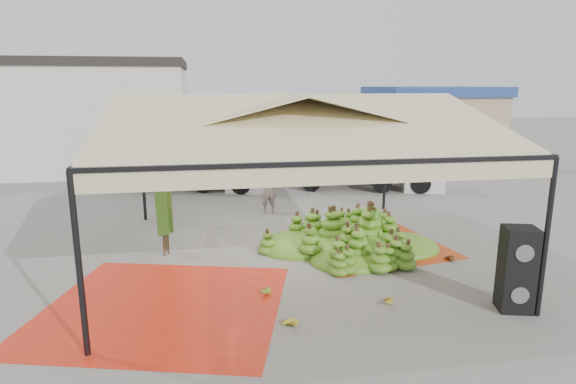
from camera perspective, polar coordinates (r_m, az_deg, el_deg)
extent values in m
plane|color=slate|center=(12.31, 0.27, -7.47)|extent=(90.00, 90.00, 0.00)
cylinder|color=black|center=(8.12, -23.53, -8.15)|extent=(0.10, 0.10, 3.00)
cylinder|color=black|center=(9.90, 28.28, -4.94)|extent=(0.10, 0.10, 3.00)
cylinder|color=black|center=(15.75, -16.85, 2.11)|extent=(0.10, 0.10, 3.00)
cylinder|color=black|center=(16.74, 11.46, 3.00)|extent=(0.10, 0.10, 3.00)
pyramid|color=beige|center=(11.58, 0.28, 9.01)|extent=(8.00, 8.00, 1.00)
cube|color=black|center=(11.62, 0.28, 6.55)|extent=(8.00, 8.00, 0.08)
cube|color=beige|center=(11.64, 0.28, 5.67)|extent=(8.00, 8.00, 0.36)
cube|color=silver|center=(26.66, -27.41, 7.53)|extent=(14.00, 6.00, 5.00)
cube|color=black|center=(26.62, -28.01, 13.31)|extent=(14.30, 6.30, 0.40)
cube|color=tan|center=(27.29, 16.55, 7.03)|extent=(6.00, 5.00, 3.60)
cube|color=navy|center=(27.18, 16.82, 11.33)|extent=(6.30, 5.30, 0.50)
cube|color=red|center=(9.95, -14.52, -12.95)|extent=(5.43, 5.28, 0.01)
cube|color=red|center=(13.33, 9.48, -6.03)|extent=(4.22, 4.36, 0.01)
ellipsoid|color=#4B7618|center=(12.71, 7.70, -4.42)|extent=(5.65, 4.96, 1.06)
ellipsoid|color=#BA8E25|center=(9.90, 11.38, -12.35)|extent=(0.49, 0.44, 0.19)
ellipsoid|color=gold|center=(8.82, -0.01, -15.28)|extent=(0.59, 0.58, 0.21)
ellipsoid|color=#592714|center=(12.48, 18.30, -7.36)|extent=(0.48, 0.41, 0.20)
ellipsoid|color=#551C13|center=(10.48, 24.86, -11.74)|extent=(0.53, 0.45, 0.23)
ellipsoid|color=#3C7718|center=(10.16, -3.07, -11.37)|extent=(0.56, 0.51, 0.21)
ellipsoid|color=#467819|center=(11.52, -2.62, 4.58)|extent=(0.24, 0.24, 0.20)
ellipsoid|color=#467819|center=(11.80, 4.65, 4.74)|extent=(0.24, 0.24, 0.20)
cube|color=black|center=(10.31, 25.28, -10.41)|extent=(0.71, 0.65, 0.82)
cube|color=black|center=(10.03, 25.72, -6.06)|extent=(0.71, 0.65, 0.82)
imported|color=gray|center=(16.10, -2.39, 0.24)|extent=(0.61, 0.44, 1.55)
cube|color=#4D2819|center=(20.60, -12.60, 3.19)|extent=(4.96, 3.41, 0.11)
cube|color=white|center=(19.70, -4.47, 3.30)|extent=(2.18, 2.41, 2.08)
cylinder|color=black|center=(20.53, -17.69, 1.32)|extent=(0.86, 0.52, 0.82)
cylinder|color=black|center=(22.14, -15.64, 2.24)|extent=(0.86, 0.52, 0.82)
cylinder|color=black|center=(19.43, -9.99, 1.11)|extent=(0.86, 0.52, 0.82)
cylinder|color=black|center=(21.12, -8.44, 2.09)|extent=(0.86, 0.52, 0.82)
cylinder|color=black|center=(19.00, -5.58, 0.98)|extent=(0.86, 0.52, 0.82)
cylinder|color=black|center=(20.72, -4.36, 1.99)|extent=(0.86, 0.52, 0.82)
ellipsoid|color=#5C841B|center=(20.53, -12.66, 4.43)|extent=(3.95, 2.69, 0.63)
cube|color=gold|center=(20.32, -11.52, 5.44)|extent=(2.29, 2.29, 0.23)
cube|color=#4F381A|center=(20.18, 7.44, 3.11)|extent=(4.77, 3.11, 0.11)
cube|color=silver|center=(20.47, 15.59, 3.13)|extent=(2.04, 2.28, 2.02)
cylinder|color=black|center=(19.42, 2.80, 1.25)|extent=(0.83, 0.46, 0.79)
cylinder|color=black|center=(21.15, 3.04, 2.18)|extent=(0.83, 0.46, 0.79)
cylinder|color=black|center=(19.49, 11.08, 1.06)|extent=(0.83, 0.46, 0.79)
cylinder|color=black|center=(21.21, 10.65, 2.01)|extent=(0.83, 0.46, 0.79)
cylinder|color=black|center=(19.69, 15.41, 0.96)|extent=(0.83, 0.46, 0.79)
cylinder|color=black|center=(21.39, 14.64, 1.91)|extent=(0.83, 0.46, 0.79)
ellipsoid|color=#497718|center=(20.11, 7.47, 4.34)|extent=(3.81, 2.45, 0.61)
cube|color=gold|center=(20.08, 8.76, 5.30)|extent=(2.16, 2.15, 0.22)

